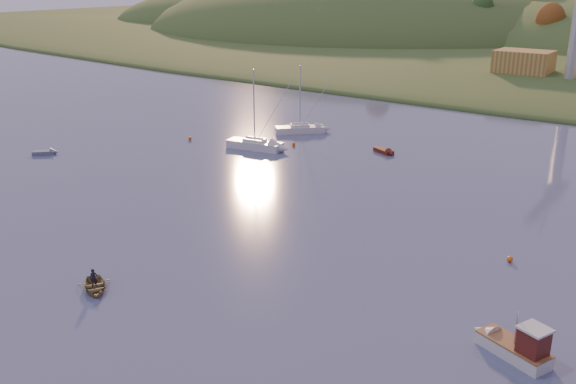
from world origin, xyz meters
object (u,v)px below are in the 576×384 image
Objects in this scene: sailboat_near at (300,128)px; red_tender at (387,152)px; grey_dinghy at (49,152)px; canoe at (95,286)px; sailboat_far at (255,144)px; fishing_boat at (509,342)px.

sailboat_near is 16.03m from red_tender.
canoe is at bearing -74.69° from grey_dinghy.
canoe is (15.41, -38.65, -0.35)m from sailboat_far.
grey_dinghy is at bearing 93.73° from canoe.
red_tender is at bearing 33.96° from canoe.
red_tender is 1.18× the size of grey_dinghy.
sailboat_near is at bearing -165.15° from red_tender.
sailboat_far is at bearing 55.92° from canoe.
fishing_boat is at bearing -36.68° from canoe.
red_tender reaches higher than grey_dinghy.
red_tender is at bearing -31.29° from fishing_boat.
sailboat_near is at bearing 10.83° from grey_dinghy.
grey_dinghy is (-35.77, -25.77, -0.00)m from red_tender.
fishing_boat is 1.55× the size of red_tender.
sailboat_far reaches higher than sailboat_near.
sailboat_far is 17.55m from red_tender.
sailboat_near is at bearing -20.60° from fishing_boat.
red_tender is at bearing -54.44° from sailboat_near.
fishing_boat is 0.58× the size of sailboat_near.
canoe is 46.69m from red_tender.
fishing_boat is at bearing -86.78° from sailboat_near.
red_tender is at bearing 17.76° from sailboat_far.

